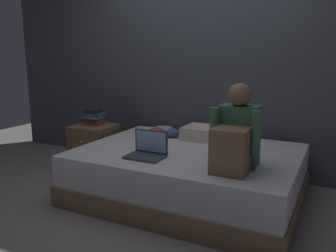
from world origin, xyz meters
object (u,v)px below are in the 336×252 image
Objects in this scene: bed at (188,174)px; book_stack at (93,117)px; nightstand at (95,148)px; laptop at (147,151)px; person_sitting at (236,137)px; pillow at (211,134)px; clothes_pile at (164,131)px.

book_stack is at bearing 168.10° from bed.
laptop is (1.07, -0.61, 0.26)m from nightstand.
bed is 8.70× the size of book_stack.
person_sitting is (1.83, -0.57, 0.45)m from nightstand.
bed is at bearing 148.74° from person_sitting.
pillow is at bearing 71.05° from laptop.
person_sitting is at bearing 3.45° from laptop.
clothes_pile is at bearing 8.19° from nightstand.
book_stack reaches higher than pillow.
nightstand is 1.97m from person_sitting.
nightstand is at bearing 150.23° from laptop.
person_sitting is at bearing -17.97° from book_stack.
book_stack is at bearing 125.22° from nightstand.
clothes_pile reaches higher than bed.
pillow reaches higher than clothes_pile.
laptop is 0.99× the size of clothes_pile.
clothes_pile is (0.85, 0.12, 0.25)m from nightstand.
clothes_pile is (-0.23, 0.74, -0.00)m from laptop.
pillow is (0.05, 0.45, 0.30)m from bed.
bed is 6.19× the size of clothes_pile.
bed is at bearing -39.23° from clothes_pile.
pillow is 0.51m from clothes_pile.
pillow is (0.28, 0.82, 0.01)m from laptop.
laptop is at bearing -121.57° from bed.
pillow reaches higher than bed.
nightstand is 2.30× the size of book_stack.
laptop is 1.28m from book_stack.
pillow is at bearing 83.06° from bed.
laptop reaches higher than bed.
bed is at bearing -96.94° from pillow.
bed is 0.54m from pillow.
book_stack is at bearing -172.92° from pillow.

